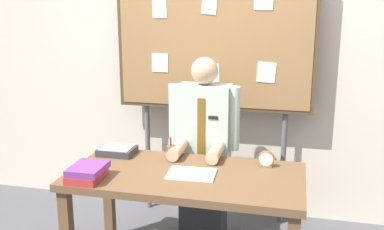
# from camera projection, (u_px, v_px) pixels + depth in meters

# --- Properties ---
(back_wall) EXTENTS (6.40, 0.08, 2.70)m
(back_wall) POSITION_uv_depth(u_px,v_px,m) (218.00, 62.00, 3.81)
(back_wall) COLOR beige
(back_wall) RESTS_ON ground_plane
(desk) EXTENTS (1.53, 0.77, 0.76)m
(desk) POSITION_uv_depth(u_px,v_px,m) (186.00, 187.00, 2.92)
(desk) COLOR brown
(desk) RESTS_ON ground_plane
(person) EXTENTS (0.55, 0.56, 1.45)m
(person) POSITION_uv_depth(u_px,v_px,m) (204.00, 156.00, 3.44)
(person) COLOR #2D2D33
(person) RESTS_ON ground_plane
(bulletin_board) EXTENTS (1.63, 0.09, 2.17)m
(bulletin_board) POSITION_uv_depth(u_px,v_px,m) (214.00, 40.00, 3.57)
(bulletin_board) COLOR #4C3823
(bulletin_board) RESTS_ON ground_plane
(book_stack) EXTENTS (0.21, 0.26, 0.09)m
(book_stack) POSITION_uv_depth(u_px,v_px,m) (87.00, 172.00, 2.78)
(book_stack) COLOR #B22D2D
(book_stack) RESTS_ON desk
(open_notebook) EXTENTS (0.32, 0.24, 0.01)m
(open_notebook) POSITION_uv_depth(u_px,v_px,m) (192.00, 174.00, 2.86)
(open_notebook) COLOR white
(open_notebook) RESTS_ON desk
(desk_clock) EXTENTS (0.11, 0.04, 0.11)m
(desk_clock) POSITION_uv_depth(u_px,v_px,m) (266.00, 160.00, 2.99)
(desk_clock) COLOR olive
(desk_clock) RESTS_ON desk
(pen_holder) EXTENTS (0.07, 0.07, 0.16)m
(pen_holder) POSITION_uv_depth(u_px,v_px,m) (171.00, 152.00, 3.16)
(pen_holder) COLOR brown
(pen_holder) RESTS_ON desk
(paper_tray) EXTENTS (0.26, 0.20, 0.06)m
(paper_tray) POSITION_uv_depth(u_px,v_px,m) (117.00, 151.00, 3.25)
(paper_tray) COLOR #333338
(paper_tray) RESTS_ON desk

